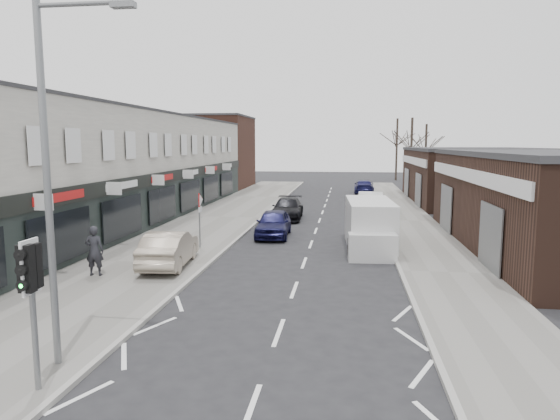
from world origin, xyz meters
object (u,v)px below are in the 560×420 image
(parked_car_left_a, at_px, (273,223))
(parked_car_right_b, at_px, (370,200))
(parked_car_right_c, at_px, (364,187))
(street_lamp, at_px, (54,165))
(parked_car_right_a, at_px, (370,202))
(white_van, at_px, (370,226))
(parked_car_left_b, at_px, (287,209))
(pedestrian, at_px, (95,251))
(warning_sign, at_px, (200,204))
(traffic_light, at_px, (31,280))
(sedan_on_pavement, at_px, (169,248))

(parked_car_left_a, xyz_separation_m, parked_car_right_b, (5.70, 11.50, 0.05))
(parked_car_right_c, bearing_deg, street_lamp, 79.97)
(parked_car_left_a, distance_m, parked_car_right_a, 11.56)
(white_van, xyz_separation_m, parked_car_left_b, (-5.10, 8.93, -0.40))
(parked_car_right_a, height_order, parked_car_right_b, parked_car_right_a)
(street_lamp, bearing_deg, pedestrian, 113.11)
(pedestrian, distance_m, parked_car_right_c, 35.95)
(warning_sign, distance_m, parked_car_right_a, 16.48)
(street_lamp, distance_m, parked_car_right_c, 42.40)
(traffic_light, distance_m, parked_car_left_a, 18.12)
(parked_car_left_b, bearing_deg, white_van, -62.00)
(traffic_light, distance_m, white_van, 17.14)
(parked_car_left_a, height_order, parked_car_right_c, parked_car_left_a)
(parked_car_right_a, bearing_deg, traffic_light, 76.97)
(street_lamp, height_order, parked_car_right_c, street_lamp)
(sedan_on_pavement, distance_m, parked_car_left_a, 8.24)
(street_lamp, bearing_deg, warning_sign, 92.84)
(traffic_light, height_order, pedestrian, traffic_light)
(traffic_light, relative_size, parked_car_left_b, 0.64)
(pedestrian, height_order, parked_car_left_b, pedestrian)
(warning_sign, xyz_separation_m, parked_car_right_c, (8.66, 28.65, -1.51))
(warning_sign, xyz_separation_m, parked_car_left_b, (2.96, 10.37, -1.50))
(sedan_on_pavement, xyz_separation_m, parked_car_right_b, (8.86, 19.11, -0.06))
(traffic_light, xyz_separation_m, parked_car_right_a, (7.90, 27.96, -1.61))
(sedan_on_pavement, relative_size, parked_car_left_a, 1.02)
(white_van, xyz_separation_m, parked_car_left_a, (-5.10, 2.45, -0.37))
(warning_sign, relative_size, parked_car_right_b, 0.58)
(street_lamp, xyz_separation_m, parked_car_right_a, (8.03, 26.75, -3.81))
(sedan_on_pavement, distance_m, pedestrian, 2.90)
(traffic_light, relative_size, parked_car_right_a, 0.63)
(traffic_light, bearing_deg, parked_car_right_c, 79.51)
(traffic_light, bearing_deg, pedestrian, 110.83)
(pedestrian, bearing_deg, sedan_on_pavement, -146.28)
(warning_sign, height_order, parked_car_left_b, warning_sign)
(traffic_light, height_order, parked_car_right_c, traffic_light)
(traffic_light, distance_m, parked_car_right_a, 29.10)
(parked_car_right_a, bearing_deg, street_lamp, 76.05)
(parked_car_right_b, bearing_deg, parked_car_right_c, -91.92)
(parked_car_left_b, distance_m, parked_car_right_c, 19.15)
(warning_sign, height_order, sedan_on_pavement, warning_sign)
(pedestrian, bearing_deg, parked_car_right_b, -122.88)
(sedan_on_pavement, relative_size, parked_car_right_a, 0.90)
(street_lamp, height_order, white_van, street_lamp)
(parked_car_right_b, height_order, parked_car_right_c, parked_car_right_b)
(pedestrian, relative_size, parked_car_left_b, 0.39)
(traffic_light, bearing_deg, sedan_on_pavement, 95.35)
(white_van, height_order, parked_car_right_c, white_van)
(traffic_light, relative_size, sedan_on_pavement, 0.70)
(white_van, bearing_deg, parked_car_right_c, 85.66)
(pedestrian, distance_m, parked_car_right_a, 22.43)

